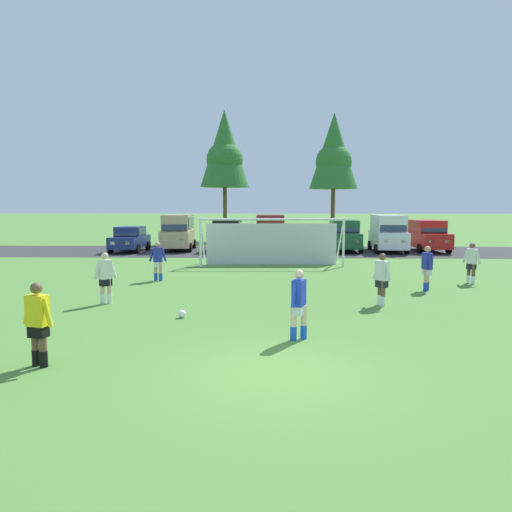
{
  "coord_description": "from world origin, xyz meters",
  "views": [
    {
      "loc": [
        -0.14,
        -8.27,
        3.05
      ],
      "look_at": [
        -0.66,
        9.28,
        1.19
      ],
      "focal_mm": 32.27,
      "sensor_mm": 36.0,
      "label": 1
    }
  ],
  "objects_px": {
    "soccer_ball": "(182,314)",
    "parked_car_slot_right": "(344,235)",
    "referee": "(38,325)",
    "parked_car_slot_end": "(427,235)",
    "parked_car_slot_far_left": "(130,239)",
    "parked_car_slot_center_right": "(311,239)",
    "soccer_goal": "(272,241)",
    "parked_car_slot_center_left": "(228,235)",
    "parked_car_slot_left": "(178,231)",
    "parked_car_slot_far_right": "(388,232)",
    "parked_car_slot_center": "(269,232)",
    "player_midfield_center": "(382,279)",
    "player_winger_left": "(472,263)",
    "player_winger_right": "(299,305)",
    "player_striker_near": "(158,261)",
    "player_defender_far": "(106,278)",
    "player_trailing_back": "(427,268)"
  },
  "relations": [
    {
      "from": "soccer_ball",
      "to": "parked_car_slot_right",
      "type": "height_order",
      "value": "parked_car_slot_right"
    },
    {
      "from": "referee",
      "to": "parked_car_slot_end",
      "type": "relative_size",
      "value": 0.36
    },
    {
      "from": "parked_car_slot_far_left",
      "to": "parked_car_slot_center_right",
      "type": "bearing_deg",
      "value": 3.05
    },
    {
      "from": "soccer_goal",
      "to": "parked_car_slot_center_left",
      "type": "height_order",
      "value": "soccer_goal"
    },
    {
      "from": "parked_car_slot_left",
      "to": "parked_car_slot_far_right",
      "type": "distance_m",
      "value": 14.63
    },
    {
      "from": "soccer_goal",
      "to": "parked_car_slot_right",
      "type": "bearing_deg",
      "value": 57.18
    },
    {
      "from": "referee",
      "to": "parked_car_slot_center",
      "type": "height_order",
      "value": "parked_car_slot_center"
    },
    {
      "from": "soccer_goal",
      "to": "parked_car_slot_right",
      "type": "height_order",
      "value": "soccer_goal"
    },
    {
      "from": "soccer_ball",
      "to": "player_midfield_center",
      "type": "xyz_separation_m",
      "value": [
        5.91,
        1.77,
        0.71
      ]
    },
    {
      "from": "parked_car_slot_center_left",
      "to": "parked_car_slot_center",
      "type": "height_order",
      "value": "parked_car_slot_center"
    },
    {
      "from": "parked_car_slot_center",
      "to": "parked_car_slot_far_right",
      "type": "xyz_separation_m",
      "value": [
        8.12,
        -0.38,
        0.0
      ]
    },
    {
      "from": "player_winger_left",
      "to": "parked_car_slot_right",
      "type": "xyz_separation_m",
      "value": [
        -2.9,
        13.61,
        0.29
      ]
    },
    {
      "from": "soccer_ball",
      "to": "player_winger_right",
      "type": "relative_size",
      "value": 0.13
    },
    {
      "from": "soccer_goal",
      "to": "parked_car_slot_center_left",
      "type": "distance_m",
      "value": 8.5
    },
    {
      "from": "soccer_goal",
      "to": "player_winger_right",
      "type": "bearing_deg",
      "value": -87.62
    },
    {
      "from": "player_striker_near",
      "to": "parked_car_slot_far_left",
      "type": "bearing_deg",
      "value": 111.73
    },
    {
      "from": "player_defender_far",
      "to": "player_trailing_back",
      "type": "distance_m",
      "value": 11.25
    },
    {
      "from": "player_defender_far",
      "to": "soccer_goal",
      "type": "bearing_deg",
      "value": 62.2
    },
    {
      "from": "parked_car_slot_center",
      "to": "parked_car_slot_end",
      "type": "xyz_separation_m",
      "value": [
        10.91,
        -0.06,
        -0.23
      ]
    },
    {
      "from": "player_winger_right",
      "to": "parked_car_slot_center_right",
      "type": "distance_m",
      "value": 21.68
    },
    {
      "from": "parked_car_slot_end",
      "to": "parked_car_slot_center_left",
      "type": "bearing_deg",
      "value": 179.69
    },
    {
      "from": "player_midfield_center",
      "to": "parked_car_slot_right",
      "type": "bearing_deg",
      "value": 84.56
    },
    {
      "from": "soccer_goal",
      "to": "parked_car_slot_center",
      "type": "distance_m",
      "value": 7.92
    },
    {
      "from": "referee",
      "to": "player_winger_right",
      "type": "height_order",
      "value": "same"
    },
    {
      "from": "soccer_goal",
      "to": "player_striker_near",
      "type": "distance_m",
      "value": 7.2
    },
    {
      "from": "player_winger_left",
      "to": "parked_car_slot_center_right",
      "type": "height_order",
      "value": "parked_car_slot_center_right"
    },
    {
      "from": "player_winger_left",
      "to": "parked_car_slot_left",
      "type": "xyz_separation_m",
      "value": [
        -14.59,
        14.01,
        0.52
      ]
    },
    {
      "from": "player_winger_right",
      "to": "player_trailing_back",
      "type": "relative_size",
      "value": 1.0
    },
    {
      "from": "player_midfield_center",
      "to": "player_defender_far",
      "type": "relative_size",
      "value": 1.0
    },
    {
      "from": "player_midfield_center",
      "to": "player_striker_near",
      "type": "bearing_deg",
      "value": 150.34
    },
    {
      "from": "player_winger_left",
      "to": "parked_car_slot_far_left",
      "type": "xyz_separation_m",
      "value": [
        -17.71,
        12.82,
        0.05
      ]
    },
    {
      "from": "player_winger_right",
      "to": "player_midfield_center",
      "type": "bearing_deg",
      "value": 53.37
    },
    {
      "from": "player_defender_far",
      "to": "parked_car_slot_far_left",
      "type": "xyz_separation_m",
      "value": [
        -4.44,
        17.12,
        0.05
      ]
    },
    {
      "from": "parked_car_slot_center_left",
      "to": "parked_car_slot_right",
      "type": "distance_m",
      "value": 8.13
    },
    {
      "from": "player_defender_far",
      "to": "parked_car_slot_left",
      "type": "relative_size",
      "value": 0.33
    },
    {
      "from": "parked_car_slot_center_left",
      "to": "player_winger_left",
      "type": "bearing_deg",
      "value": -51.07
    },
    {
      "from": "player_winger_right",
      "to": "parked_car_slot_center_right",
      "type": "bearing_deg",
      "value": 84.19
    },
    {
      "from": "player_trailing_back",
      "to": "parked_car_slot_center_right",
      "type": "relative_size",
      "value": 0.38
    },
    {
      "from": "parked_car_slot_left",
      "to": "soccer_goal",
      "type": "bearing_deg",
      "value": -51.46
    },
    {
      "from": "soccer_goal",
      "to": "parked_car_slot_end",
      "type": "distance_m",
      "value": 13.36
    },
    {
      "from": "player_winger_left",
      "to": "parked_car_slot_center_left",
      "type": "distance_m",
      "value": 17.56
    },
    {
      "from": "player_defender_far",
      "to": "parked_car_slot_far_left",
      "type": "bearing_deg",
      "value": 104.54
    },
    {
      "from": "player_striker_near",
      "to": "soccer_ball",
      "type": "bearing_deg",
      "value": -70.87
    },
    {
      "from": "parked_car_slot_right",
      "to": "soccer_ball",
      "type": "bearing_deg",
      "value": -111.14
    },
    {
      "from": "soccer_ball",
      "to": "parked_car_slot_right",
      "type": "xyz_separation_m",
      "value": [
        7.61,
        19.68,
        1.0
      ]
    },
    {
      "from": "player_defender_far",
      "to": "parked_car_slot_far_right",
      "type": "relative_size",
      "value": 0.33
    },
    {
      "from": "referee",
      "to": "player_trailing_back",
      "type": "bearing_deg",
      "value": 39.46
    },
    {
      "from": "soccer_ball",
      "to": "parked_car_slot_right",
      "type": "distance_m",
      "value": 21.13
    },
    {
      "from": "player_striker_near",
      "to": "player_midfield_center",
      "type": "bearing_deg",
      "value": -29.66
    },
    {
      "from": "player_midfield_center",
      "to": "parked_car_slot_far_left",
      "type": "relative_size",
      "value": 0.39
    }
  ]
}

